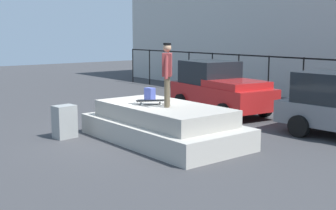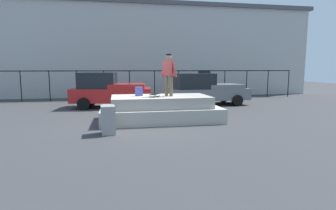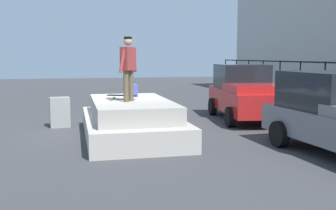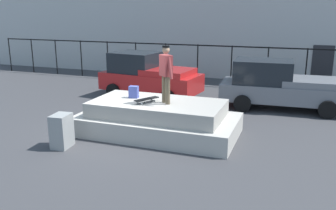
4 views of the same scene
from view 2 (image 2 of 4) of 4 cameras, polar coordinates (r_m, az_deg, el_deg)
name	(u,v)px [view 2 (image 2 of 4)]	position (r m, az deg, el deg)	size (l,w,h in m)	color
ground_plane	(139,123)	(10.72, -6.03, -3.84)	(60.00, 60.00, 0.00)	#38383A
concrete_ledge	(161,109)	(11.15, -1.56, -0.94)	(4.82, 2.49, 1.02)	#ADA89E
skateboarder	(169,72)	(10.97, 0.17, 6.93)	(0.63, 0.59, 1.69)	brown
skateboard	(155,94)	(10.81, -2.72, 2.30)	(0.56, 0.82, 0.12)	black
backpack	(139,91)	(11.14, -6.15, 2.86)	(0.28, 0.20, 0.37)	#3F4C99
car_red_pickup_near	(109,90)	(15.27, -12.26, 3.05)	(4.47, 2.46, 1.92)	#B21E1E
car_grey_pickup_mid	(204,89)	(16.08, 7.69, 3.27)	(4.84, 2.26, 1.85)	slate
utility_box	(108,120)	(9.09, -12.51, -3.07)	(0.44, 0.60, 0.94)	gray
fence_row	(130,80)	(18.66, -8.09, 5.18)	(24.06, 0.06, 2.01)	black
warehouse_building	(126,52)	(24.00, -8.77, 11.06)	(30.14, 7.19, 7.14)	#B2B2AD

